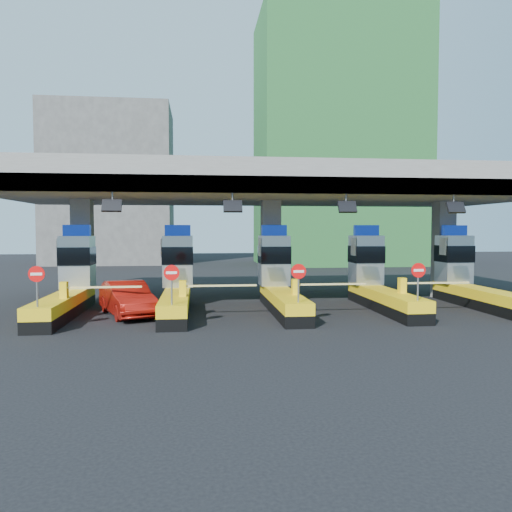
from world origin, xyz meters
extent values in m
plane|color=black|center=(0.00, 0.00, 0.00)|extent=(120.00, 120.00, 0.00)
cube|color=slate|center=(0.00, 3.00, 6.25)|extent=(28.00, 12.00, 1.50)
cube|color=#4C4C49|center=(0.00, -2.70, 5.85)|extent=(28.00, 0.60, 0.70)
cube|color=slate|center=(-10.00, 3.00, 2.75)|extent=(1.00, 1.00, 5.50)
cube|color=slate|center=(0.00, 3.00, 2.75)|extent=(1.00, 1.00, 5.50)
cube|color=slate|center=(10.00, 3.00, 2.75)|extent=(1.00, 1.00, 5.50)
cylinder|color=slate|center=(-7.50, -2.70, 5.25)|extent=(0.06, 0.06, 0.50)
cube|color=black|center=(-7.50, -2.90, 4.90)|extent=(0.80, 0.38, 0.54)
cylinder|color=slate|center=(-2.50, -2.70, 5.25)|extent=(0.06, 0.06, 0.50)
cube|color=black|center=(-2.50, -2.90, 4.90)|extent=(0.80, 0.38, 0.54)
cylinder|color=slate|center=(2.50, -2.70, 5.25)|extent=(0.06, 0.06, 0.50)
cube|color=black|center=(2.50, -2.90, 4.90)|extent=(0.80, 0.38, 0.54)
cylinder|color=slate|center=(7.50, -2.70, 5.25)|extent=(0.06, 0.06, 0.50)
cube|color=black|center=(7.50, -2.90, 4.90)|extent=(0.80, 0.38, 0.54)
cube|color=black|center=(-10.00, -1.00, 0.25)|extent=(1.20, 8.00, 0.50)
cube|color=#E5B70C|center=(-10.00, -1.00, 0.75)|extent=(1.20, 8.00, 0.50)
cube|color=#9EA3A8|center=(-10.00, 1.80, 2.30)|extent=(1.50, 1.50, 2.60)
cube|color=black|center=(-10.00, 1.78, 2.60)|extent=(1.56, 1.56, 0.90)
cube|color=#0C2DBF|center=(-10.00, 1.80, 3.88)|extent=(1.30, 0.35, 0.55)
cube|color=white|center=(-10.80, 1.50, 3.00)|extent=(0.06, 0.70, 0.90)
cylinder|color=slate|center=(-10.00, -4.60, 1.65)|extent=(0.07, 0.07, 1.30)
cylinder|color=red|center=(-10.00, -4.63, 2.25)|extent=(0.60, 0.04, 0.60)
cube|color=white|center=(-10.00, -4.65, 2.25)|extent=(0.42, 0.02, 0.10)
cube|color=#E5B70C|center=(-9.65, -2.20, 1.35)|extent=(0.30, 0.35, 0.70)
cube|color=white|center=(-8.00, -2.20, 1.45)|extent=(3.20, 0.08, 0.08)
cube|color=black|center=(-5.00, -1.00, 0.25)|extent=(1.20, 8.00, 0.50)
cube|color=#E5B70C|center=(-5.00, -1.00, 0.75)|extent=(1.20, 8.00, 0.50)
cube|color=#9EA3A8|center=(-5.00, 1.80, 2.30)|extent=(1.50, 1.50, 2.60)
cube|color=black|center=(-5.00, 1.78, 2.60)|extent=(1.56, 1.56, 0.90)
cube|color=#0C2DBF|center=(-5.00, 1.80, 3.88)|extent=(1.30, 0.35, 0.55)
cube|color=white|center=(-5.80, 1.50, 3.00)|extent=(0.06, 0.70, 0.90)
cylinder|color=slate|center=(-5.00, -4.60, 1.65)|extent=(0.07, 0.07, 1.30)
cylinder|color=red|center=(-5.00, -4.63, 2.25)|extent=(0.60, 0.04, 0.60)
cube|color=white|center=(-5.00, -4.65, 2.25)|extent=(0.42, 0.02, 0.10)
cube|color=#E5B70C|center=(-4.65, -2.20, 1.35)|extent=(0.30, 0.35, 0.70)
cube|color=white|center=(-3.00, -2.20, 1.45)|extent=(3.20, 0.08, 0.08)
cube|color=black|center=(0.00, -1.00, 0.25)|extent=(1.20, 8.00, 0.50)
cube|color=#E5B70C|center=(0.00, -1.00, 0.75)|extent=(1.20, 8.00, 0.50)
cube|color=#9EA3A8|center=(0.00, 1.80, 2.30)|extent=(1.50, 1.50, 2.60)
cube|color=black|center=(0.00, 1.78, 2.60)|extent=(1.56, 1.56, 0.90)
cube|color=#0C2DBF|center=(0.00, 1.80, 3.88)|extent=(1.30, 0.35, 0.55)
cube|color=white|center=(-0.80, 1.50, 3.00)|extent=(0.06, 0.70, 0.90)
cylinder|color=slate|center=(0.00, -4.60, 1.65)|extent=(0.07, 0.07, 1.30)
cylinder|color=red|center=(0.00, -4.63, 2.25)|extent=(0.60, 0.04, 0.60)
cube|color=white|center=(0.00, -4.65, 2.25)|extent=(0.42, 0.02, 0.10)
cube|color=#E5B70C|center=(0.35, -2.20, 1.35)|extent=(0.30, 0.35, 0.70)
cube|color=white|center=(2.00, -2.20, 1.45)|extent=(3.20, 0.08, 0.08)
cube|color=black|center=(5.00, -1.00, 0.25)|extent=(1.20, 8.00, 0.50)
cube|color=#E5B70C|center=(5.00, -1.00, 0.75)|extent=(1.20, 8.00, 0.50)
cube|color=#9EA3A8|center=(5.00, 1.80, 2.30)|extent=(1.50, 1.50, 2.60)
cube|color=black|center=(5.00, 1.78, 2.60)|extent=(1.56, 1.56, 0.90)
cube|color=#0C2DBF|center=(5.00, 1.80, 3.88)|extent=(1.30, 0.35, 0.55)
cube|color=white|center=(4.20, 1.50, 3.00)|extent=(0.06, 0.70, 0.90)
cylinder|color=slate|center=(5.00, -4.60, 1.65)|extent=(0.07, 0.07, 1.30)
cylinder|color=red|center=(5.00, -4.63, 2.25)|extent=(0.60, 0.04, 0.60)
cube|color=white|center=(5.00, -4.65, 2.25)|extent=(0.42, 0.02, 0.10)
cube|color=#E5B70C|center=(5.35, -2.20, 1.35)|extent=(0.30, 0.35, 0.70)
cube|color=white|center=(7.00, -2.20, 1.45)|extent=(3.20, 0.08, 0.08)
cube|color=black|center=(10.00, -1.00, 0.25)|extent=(1.20, 8.00, 0.50)
cube|color=#E5B70C|center=(10.00, -1.00, 0.75)|extent=(1.20, 8.00, 0.50)
cube|color=#9EA3A8|center=(10.00, 1.80, 2.30)|extent=(1.50, 1.50, 2.60)
cube|color=black|center=(10.00, 1.78, 2.60)|extent=(1.56, 1.56, 0.90)
cube|color=#0C2DBF|center=(10.00, 1.80, 3.88)|extent=(1.30, 0.35, 0.55)
cube|color=white|center=(9.20, 1.50, 3.00)|extent=(0.06, 0.70, 0.90)
cube|color=#E5B70C|center=(10.35, -2.20, 1.35)|extent=(0.30, 0.35, 0.70)
cube|color=#1E5926|center=(12.00, 32.00, 14.00)|extent=(18.00, 12.00, 28.00)
cube|color=#4C4C49|center=(-14.00, 36.00, 9.00)|extent=(14.00, 10.00, 18.00)
imported|color=maroon|center=(-7.19, -0.99, 0.78)|extent=(3.27, 5.02, 1.56)
camera|label=1|loc=(-4.00, -24.07, 3.90)|focal=35.00mm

